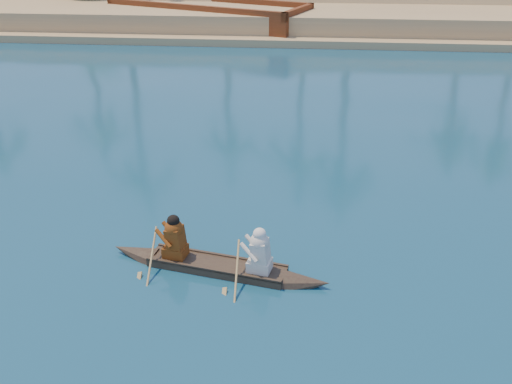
# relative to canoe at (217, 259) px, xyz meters

# --- Properties ---
(canoe) EXTENTS (4.34, 1.43, 1.19)m
(canoe) POSITION_rel_canoe_xyz_m (0.00, 0.00, 0.00)
(canoe) COLOR #3E3322
(canoe) RESTS_ON ground
(barge_mid) EXTENTS (11.76, 7.59, 1.86)m
(barge_mid) POSITION_rel_canoe_xyz_m (-4.09, 23.81, 0.42)
(barge_mid) COLOR maroon
(barge_mid) RESTS_ON ground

